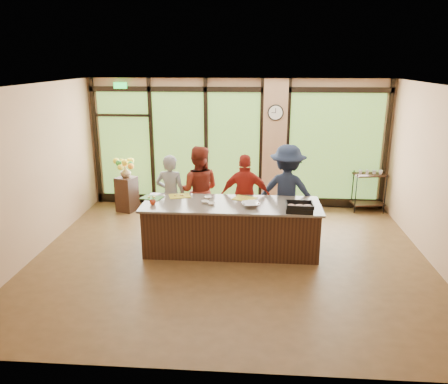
% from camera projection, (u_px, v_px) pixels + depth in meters
% --- Properties ---
extents(floor, '(7.00, 7.00, 0.00)m').
position_uv_depth(floor, '(230.00, 257.00, 7.83)').
color(floor, '#4C341B').
rests_on(floor, ground).
extents(ceiling, '(7.00, 7.00, 0.00)m').
position_uv_depth(ceiling, '(231.00, 86.00, 6.96)').
color(ceiling, white).
rests_on(ceiling, back_wall).
extents(back_wall, '(7.00, 0.00, 7.00)m').
position_uv_depth(back_wall, '(238.00, 144.00, 10.25)').
color(back_wall, tan).
rests_on(back_wall, floor).
extents(left_wall, '(0.00, 6.00, 6.00)m').
position_uv_depth(left_wall, '(31.00, 173.00, 7.64)').
color(left_wall, tan).
rests_on(left_wall, floor).
extents(right_wall, '(0.00, 6.00, 6.00)m').
position_uv_depth(right_wall, '(443.00, 181.00, 7.15)').
color(right_wall, tan).
rests_on(right_wall, floor).
extents(window_wall, '(6.90, 0.12, 3.00)m').
position_uv_depth(window_wall, '(245.00, 149.00, 10.23)').
color(window_wall, tan).
rests_on(window_wall, floor).
extents(island_base, '(3.10, 1.00, 0.88)m').
position_uv_depth(island_base, '(231.00, 228.00, 7.99)').
color(island_base, '#311C10').
rests_on(island_base, floor).
extents(countertop, '(3.20, 1.10, 0.04)m').
position_uv_depth(countertop, '(231.00, 204.00, 7.85)').
color(countertop, slate).
rests_on(countertop, island_base).
extents(wall_clock, '(0.36, 0.04, 0.36)m').
position_uv_depth(wall_clock, '(276.00, 113.00, 9.85)').
color(wall_clock, black).
rests_on(wall_clock, window_wall).
extents(cook_left, '(0.64, 0.46, 1.65)m').
position_uv_depth(cook_left, '(171.00, 195.00, 8.63)').
color(cook_left, gray).
rests_on(cook_left, floor).
extents(cook_midleft, '(0.88, 0.69, 1.79)m').
position_uv_depth(cook_midleft, '(198.00, 190.00, 8.72)').
color(cook_midleft, maroon).
rests_on(cook_midleft, floor).
extents(cook_midright, '(0.98, 0.41, 1.68)m').
position_uv_depth(cook_midright, '(245.00, 197.00, 8.51)').
color(cook_midright, maroon).
rests_on(cook_midright, floor).
extents(cook_right, '(1.31, 0.90, 1.86)m').
position_uv_depth(cook_right, '(287.00, 192.00, 8.48)').
color(cook_right, '#182035').
rests_on(cook_right, floor).
extents(roasting_pan, '(0.48, 0.39, 0.08)m').
position_uv_depth(roasting_pan, '(299.00, 209.00, 7.43)').
color(roasting_pan, black).
rests_on(roasting_pan, countertop).
extents(mixing_bowl, '(0.39, 0.39, 0.08)m').
position_uv_depth(mixing_bowl, '(251.00, 205.00, 7.66)').
color(mixing_bowl, silver).
rests_on(mixing_bowl, countertop).
extents(cutting_board_left, '(0.45, 0.39, 0.01)m').
position_uv_depth(cutting_board_left, '(152.00, 198.00, 8.15)').
color(cutting_board_left, '#397C2D').
rests_on(cutting_board_left, countertop).
extents(cutting_board_center, '(0.46, 0.40, 0.01)m').
position_uv_depth(cutting_board_center, '(180.00, 196.00, 8.26)').
color(cutting_board_center, gold).
rests_on(cutting_board_center, countertop).
extents(cutting_board_right, '(0.48, 0.42, 0.01)m').
position_uv_depth(cutting_board_right, '(245.00, 198.00, 8.10)').
color(cutting_board_right, gold).
rests_on(cutting_board_right, countertop).
extents(prep_bowl_near, '(0.18, 0.18, 0.04)m').
position_uv_depth(prep_bowl_near, '(205.00, 202.00, 7.85)').
color(prep_bowl_near, white).
rests_on(prep_bowl_near, countertop).
extents(prep_bowl_mid, '(0.16, 0.16, 0.04)m').
position_uv_depth(prep_bowl_mid, '(211.00, 204.00, 7.77)').
color(prep_bowl_mid, white).
rests_on(prep_bowl_mid, countertop).
extents(prep_bowl_far, '(0.15, 0.15, 0.04)m').
position_uv_depth(prep_bowl_far, '(208.00, 197.00, 8.13)').
color(prep_bowl_far, white).
rests_on(prep_bowl_far, countertop).
extents(red_ramekin, '(0.14, 0.14, 0.09)m').
position_uv_depth(red_ramekin, '(153.00, 202.00, 7.77)').
color(red_ramekin, '#A12A10').
rests_on(red_ramekin, countertop).
extents(flower_stand, '(0.52, 0.52, 0.81)m').
position_uv_depth(flower_stand, '(127.00, 194.00, 10.14)').
color(flower_stand, '#311C10').
rests_on(flower_stand, floor).
extents(flower_vase, '(0.31, 0.31, 0.25)m').
position_uv_depth(flower_vase, '(125.00, 172.00, 9.99)').
color(flower_vase, '#8C6F4C').
rests_on(flower_vase, flower_stand).
extents(bar_cart, '(0.78, 0.52, 0.98)m').
position_uv_depth(bar_cart, '(369.00, 186.00, 10.07)').
color(bar_cart, '#311C10').
rests_on(bar_cart, floor).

